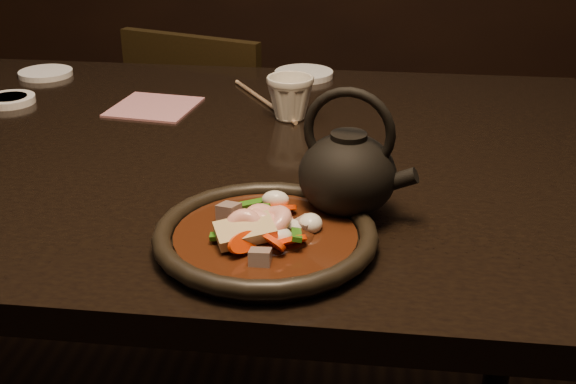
# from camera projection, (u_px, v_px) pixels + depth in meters

# --- Properties ---
(table) EXTENTS (1.60, 0.90, 0.75)m
(table) POSITION_uv_depth(u_px,v_px,m) (117.00, 185.00, 1.16)
(table) COLOR black
(table) RESTS_ON floor
(chair) EXTENTS (0.47, 0.47, 0.79)m
(chair) POSITION_uv_depth(u_px,v_px,m) (219.00, 166.00, 1.85)
(chair) COLOR black
(chair) RESTS_ON floor
(plate) EXTENTS (0.26, 0.26, 0.03)m
(plate) POSITION_uv_depth(u_px,v_px,m) (266.00, 236.00, 0.82)
(plate) COLOR black
(plate) RESTS_ON table
(stirfry) EXTENTS (0.12, 0.15, 0.05)m
(stirfry) POSITION_uv_depth(u_px,v_px,m) (266.00, 232.00, 0.81)
(stirfry) COLOR black
(stirfry) RESTS_ON plate
(soy_dish) EXTENTS (0.09, 0.09, 0.01)m
(soy_dish) POSITION_uv_depth(u_px,v_px,m) (10.00, 100.00, 1.29)
(soy_dish) COLOR white
(soy_dish) RESTS_ON table
(saucer_left) EXTENTS (0.11, 0.11, 0.01)m
(saucer_left) POSITION_uv_depth(u_px,v_px,m) (46.00, 73.00, 1.45)
(saucer_left) COLOR white
(saucer_left) RESTS_ON table
(saucer_right) EXTENTS (0.12, 0.12, 0.01)m
(saucer_right) POSITION_uv_depth(u_px,v_px,m) (304.00, 74.00, 1.45)
(saucer_right) COLOR white
(saucer_right) RESTS_ON table
(tea_cup) EXTENTS (0.09, 0.09, 0.08)m
(tea_cup) POSITION_uv_depth(u_px,v_px,m) (290.00, 96.00, 1.20)
(tea_cup) COLOR beige
(tea_cup) RESTS_ON table
(chopsticks) EXTENTS (0.15, 0.23, 0.01)m
(chopsticks) POSITION_uv_depth(u_px,v_px,m) (264.00, 101.00, 1.30)
(chopsticks) COLOR tan
(chopsticks) RESTS_ON table
(napkin) EXTENTS (0.16, 0.16, 0.00)m
(napkin) POSITION_uv_depth(u_px,v_px,m) (154.00, 107.00, 1.27)
(napkin) COLOR #B97177
(napkin) RESTS_ON table
(teapot) EXTENTS (0.15, 0.12, 0.16)m
(teapot) POSITION_uv_depth(u_px,v_px,m) (348.00, 171.00, 0.87)
(teapot) COLOR black
(teapot) RESTS_ON table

